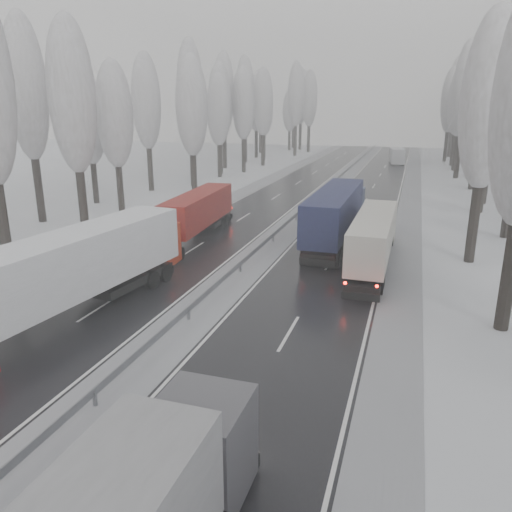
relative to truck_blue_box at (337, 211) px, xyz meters
The scene contains 49 objects.
ground 30.01m from the truck_blue_box, 99.17° to the right, with size 260.00×260.00×0.00m, color silver.
carriageway_right 2.59m from the truck_blue_box, 44.47° to the left, with size 7.50×200.00×0.03m, color black.
carriageway_left 10.33m from the truck_blue_box, behind, with size 7.50×200.00×0.03m, color black.
median_slush 5.40m from the truck_blue_box, behind, with size 3.00×200.00×0.04m, color #95989D.
shoulder_right 6.00m from the truck_blue_box, ahead, with size 2.40×200.00×0.04m, color #95989D.
shoulder_left 15.18m from the truck_blue_box, behind, with size 2.40×200.00×0.04m, color #95989D.
median_guardrail 5.16m from the truck_blue_box, behind, with size 0.12×200.00×0.76m.
tree_18 12.96m from the truck_blue_box, 14.33° to the right, with size 3.60×3.60×16.58m.
tree_22 21.64m from the truck_blue_box, 52.68° to the left, with size 3.60×3.60×15.86m.
tree_24 27.36m from the truck_blue_box, 58.58° to the left, with size 3.60×3.60×20.49m.
tree_26 35.55m from the truck_blue_box, 68.04° to the left, with size 3.60×3.60×18.78m.
tree_28 45.13m from the truck_blue_box, 74.74° to the left, with size 3.60×3.60×19.62m.
tree_30 54.25m from the truck_blue_box, 77.26° to the left, with size 3.60×3.60×17.86m.
tree_31 59.66m from the truck_blue_box, 72.50° to the left, with size 3.60×3.60×18.58m.
tree_32 61.47m from the truck_blue_box, 78.76° to the left, with size 3.60×3.60×17.33m.
tree_33 65.78m from the truck_blue_box, 76.74° to the left, with size 3.60×3.60×14.33m.
tree_34 68.26m from the truck_blue_box, 80.67° to the left, with size 3.60×3.60×17.63m.
tree_35 74.19m from the truck_blue_box, 74.09° to the left, with size 3.60×3.60×18.25m.
tree_36 78.32m from the truck_blue_box, 80.90° to the left, with size 3.60×3.60×20.23m.
tree_37 83.29m from the truck_blue_box, 76.57° to the left, with size 3.60×3.60×16.37m.
tree_38 88.78m from the truck_blue_box, 80.90° to the left, with size 3.60×3.60×17.97m.
tree_39 93.07m from the truck_blue_box, 79.57° to the left, with size 3.60×3.60×16.19m.
tree_58 22.22m from the truck_blue_box, 166.00° to the right, with size 3.60×3.60×17.21m.
tree_59 29.13m from the truck_blue_box, behind, with size 3.60×3.60×18.41m.
tree_60 24.06m from the truck_blue_box, 168.27° to the left, with size 3.60×3.60×14.84m.
tree_61 30.29m from the truck_blue_box, 162.95° to the left, with size 3.60×3.60×13.95m.
tree_62 24.76m from the truck_blue_box, 142.79° to the left, with size 3.60×3.60×16.04m.
tree_63 33.31m from the truck_blue_box, 145.63° to the left, with size 3.60×3.60×16.88m.
tree_64 33.52m from the truck_blue_box, 134.79° to the left, with size 3.60×3.60×15.42m.
tree_65 38.15m from the truck_blue_box, 132.39° to the left, with size 3.60×3.60×19.48m.
tree_66 40.70m from the truck_blue_box, 124.93° to the left, with size 3.60×3.60×15.23m.
tree_67 44.94m from the truck_blue_box, 123.43° to the left, with size 3.60×3.60×17.09m.
tree_68 45.72m from the truck_blue_box, 118.33° to the left, with size 3.60×3.60×16.65m.
tree_69 51.81m from the truck_blue_box, 120.99° to the left, with size 3.60×3.60×19.35m.
tree_70 54.63m from the truck_blue_box, 113.01° to the left, with size 3.60×3.60×17.09m.
tree_71 60.42m from the truck_blue_box, 115.72° to the left, with size 3.60×3.60×19.61m.
tree_72 64.00m from the truck_blue_box, 111.88° to the left, with size 3.60×3.60×15.11m.
tree_73 68.93m from the truck_blue_box, 112.87° to the left, with size 3.60×3.60×17.22m.
tree_74 73.28m from the truck_blue_box, 105.86° to the left, with size 3.60×3.60×19.68m.
tree_75 79.85m from the truck_blue_box, 111.43° to the left, with size 3.60×3.60×18.60m.
tree_76 81.95m from the truck_blue_box, 103.36° to the left, with size 3.60×3.60×18.55m.
tree_77 86.97m from the truck_blue_box, 106.36° to the left, with size 3.60×3.60×14.32m.
tree_78 89.21m from the truck_blue_box, 104.59° to the left, with size 3.60×3.60×19.55m.
tree_79 93.61m from the truck_blue_box, 105.62° to the left, with size 3.60×3.60×17.07m.
truck_blue_box is the anchor object (origin of this frame).
truck_cream_box 6.18m from the truck_blue_box, 57.02° to the right, with size 2.32×14.32×3.67m.
box_truck_distant 60.17m from the truck_blue_box, 87.96° to the left, with size 3.25×7.93×2.88m.
truck_red_white 22.02m from the truck_blue_box, 118.43° to the right, with size 4.56×17.33×4.41m.
truck_red_red 11.41m from the truck_blue_box, 164.79° to the right, with size 3.22×14.40×3.67m.
Camera 1 is at (10.33, -9.29, 10.48)m, focal length 35.00 mm.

